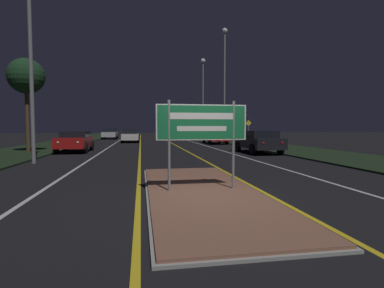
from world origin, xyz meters
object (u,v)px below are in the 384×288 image
object	(u,v)px
streetlight_right_near	(224,72)
car_approaching_2	(110,133)
highway_sign	(202,126)
car_approaching_1	(131,135)
warning_sign	(248,129)
car_approaching_0	(75,141)
car_receding_1	(215,136)
streetlight_right_far	(203,85)
car_receding_0	(258,141)
streetlight_left_near	(30,36)

from	to	relation	value
streetlight_right_near	car_approaching_2	xyz separation A→B (m)	(-12.15, 15.53, -6.16)
highway_sign	car_approaching_1	size ratio (longest dim) A/B	0.49
car_approaching_1	warning_sign	world-z (taller)	warning_sign
streetlight_right_near	highway_sign	bearing A→B (deg)	-107.37
car_approaching_0	car_approaching_1	size ratio (longest dim) A/B	0.84
streetlight_right_near	warning_sign	world-z (taller)	streetlight_right_near
car_receding_1	car_approaching_0	world-z (taller)	car_receding_1
streetlight_right_far	warning_sign	distance (m)	10.97
car_receding_1	car_approaching_2	bearing A→B (deg)	129.66
streetlight_right_near	car_receding_0	bearing A→B (deg)	-91.88
warning_sign	car_receding_1	bearing A→B (deg)	161.69
streetlight_right_far	car_approaching_1	size ratio (longest dim) A/B	2.13
car_receding_0	car_approaching_1	world-z (taller)	car_receding_0
highway_sign	warning_sign	size ratio (longest dim) A/B	1.03
streetlight_right_far	car_approaching_2	world-z (taller)	streetlight_right_far
streetlight_left_near	streetlight_right_far	size ratio (longest dim) A/B	0.92
streetlight_right_near	streetlight_right_far	distance (m)	9.52
streetlight_right_far	car_receding_0	size ratio (longest dim) A/B	2.28
streetlight_right_near	car_receding_0	xyz separation A→B (m)	(-0.31, -9.28, -6.16)
car_approaching_2	car_receding_1	bearing A→B (deg)	-50.34
streetlight_right_near	car_approaching_2	bearing A→B (deg)	128.04
streetlight_right_near	warning_sign	xyz separation A→B (m)	(2.62, 0.45, -5.48)
highway_sign	streetlight_right_near	size ratio (longest dim) A/B	0.21
car_approaching_1	car_receding_1	bearing A→B (deg)	-28.29
streetlight_left_near	warning_sign	world-z (taller)	streetlight_left_near
streetlight_left_near	warning_sign	bearing A→B (deg)	40.55
highway_sign	car_approaching_2	bearing A→B (deg)	99.21
car_receding_0	streetlight_right_near	bearing A→B (deg)	88.12
streetlight_left_near	warning_sign	size ratio (longest dim) A/B	4.13
car_receding_1	warning_sign	distance (m)	3.37
streetlight_right_far	car_approaching_0	size ratio (longest dim) A/B	2.53
streetlight_right_far	car_receding_1	world-z (taller)	streetlight_right_far
car_receding_0	car_receding_1	bearing A→B (deg)	91.10
streetlight_right_near	streetlight_right_far	bearing A→B (deg)	90.62
streetlight_right_near	car_receding_0	size ratio (longest dim) A/B	2.45
warning_sign	car_approaching_2	bearing A→B (deg)	134.41
streetlight_left_near	car_approaching_0	distance (m)	8.13
car_receding_1	car_approaching_0	bearing A→B (deg)	-145.95
car_approaching_1	car_receding_0	bearing A→B (deg)	-60.40
streetlight_right_near	streetlight_right_far	size ratio (longest dim) A/B	1.07
highway_sign	car_approaching_0	size ratio (longest dim) A/B	0.58
highway_sign	warning_sign	world-z (taller)	highway_sign
car_approaching_1	warning_sign	bearing A→B (deg)	-25.76
car_approaching_0	car_approaching_2	world-z (taller)	car_approaching_2
streetlight_right_near	car_receding_1	size ratio (longest dim) A/B	2.40
highway_sign	car_approaching_0	bearing A→B (deg)	113.39
car_receding_1	warning_sign	bearing A→B (deg)	-18.31
streetlight_right_far	car_approaching_1	bearing A→B (deg)	-158.89
streetlight_left_near	car_receding_1	xyz separation A→B (m)	(12.35, 14.28, -5.07)
streetlight_right_far	warning_sign	world-z (taller)	streetlight_right_far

